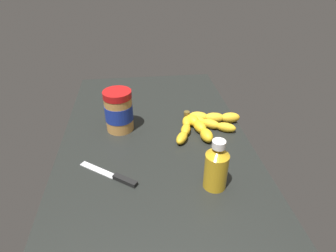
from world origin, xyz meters
The scene contains 5 objects.
ground_plane centered at (0.00, 0.00, -1.97)cm, with size 97.54×58.26×3.93cm, color black.
banana_bunch centered at (1.85, -16.57, 1.67)cm, with size 17.81×24.53×3.64cm.
peanut_butter_jar centered at (4.70, 10.94, 6.74)cm, with size 9.02×9.02×13.70cm.
honey_bottle centered at (-25.20, -13.31, 6.28)cm, with size 5.82×5.82×13.79cm.
butter_knife centered at (-18.89, 12.40, 0.47)cm, with size 12.38×15.86×1.20cm.
Camera 1 is at (-77.09, 4.64, 51.44)cm, focal length 30.61 mm.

